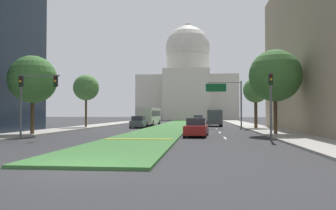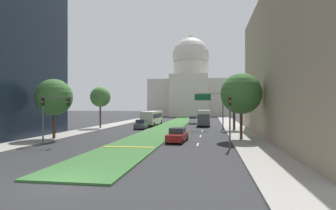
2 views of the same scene
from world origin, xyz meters
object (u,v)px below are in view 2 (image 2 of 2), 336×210
street_tree_right_near (241,94)px  box_truck_delivery (204,118)px  street_tree_left_near (54,97)px  traffic_light_near_left (50,109)px  capitol_building (191,85)px  sedan_midblock (141,124)px  street_tree_right_mid (234,100)px  overhead_guide_sign (213,103)px  city_bus (152,117)px  street_tree_left_mid (100,97)px  sedan_distant (193,120)px  traffic_light_near_right (230,115)px  sedan_far_horizon (156,118)px  sedan_lead_stopped (177,135)px

street_tree_right_near → box_truck_delivery: size_ratio=1.27×
street_tree_left_near → traffic_light_near_left: bearing=-63.6°
street_tree_left_near → capitol_building: bearing=82.1°
box_truck_delivery → sedan_midblock: bearing=-143.7°
traffic_light_near_left → street_tree_right_mid: 28.70m
overhead_guide_sign → street_tree_right_near: 14.37m
street_tree_left_near → city_bus: (7.02, 25.34, -3.44)m
traffic_light_near_left → street_tree_right_near: bearing=19.3°
street_tree_left_mid → sedan_distant: (15.62, 15.55, -4.87)m
street_tree_left_near → street_tree_left_mid: size_ratio=0.99×
traffic_light_near_left → traffic_light_near_right: same height
sedan_distant → capitol_building: bearing=94.6°
sedan_far_horizon → sedan_lead_stopped: bearing=-75.6°
street_tree_right_near → sedan_midblock: size_ratio=1.76×
street_tree_right_near → sedan_far_horizon: 42.97m
sedan_midblock → city_bus: city_bus is taller
street_tree_left_near → street_tree_right_near: street_tree_right_near is taller
traffic_light_near_right → sedan_distant: bearing=99.3°
street_tree_left_mid → capitol_building: bearing=79.7°
street_tree_right_mid → sedan_far_horizon: 32.01m
street_tree_left_mid → sedan_lead_stopped: bearing=-45.5°
traffic_light_near_left → street_tree_left_near: 5.17m
traffic_light_near_right → sedan_distant: (-5.85, 35.73, -2.50)m
street_tree_left_mid → sedan_lead_stopped: (15.83, -16.11, -4.91)m
traffic_light_near_left → sedan_distant: size_ratio=1.23×
traffic_light_near_right → overhead_guide_sign: 20.80m
sedan_far_horizon → street_tree_right_mid: bearing=-54.9°
capitol_building → city_bus: capitol_building is taller
sedan_far_horizon → city_bus: 16.25m
overhead_guide_sign → sedan_midblock: overhead_guide_sign is taller
traffic_light_near_right → box_truck_delivery: 28.93m
overhead_guide_sign → sedan_far_horizon: size_ratio=1.42×
capitol_building → city_bus: 56.51m
street_tree_right_mid → sedan_lead_stopped: size_ratio=1.41×
traffic_light_near_left → overhead_guide_sign: overhead_guide_sign is taller
street_tree_right_mid → sedan_midblock: 16.60m
street_tree_left_near → sedan_midblock: size_ratio=1.62×
traffic_light_near_right → sedan_far_horizon: 48.34m
overhead_guide_sign → sedan_distant: (-4.31, 15.03, -3.80)m
traffic_light_near_right → sedan_midblock: size_ratio=1.13×
street_tree_left_mid → city_bus: street_tree_left_mid is taller
traffic_light_near_right → sedan_far_horizon: bearing=109.7°
traffic_light_near_right → street_tree_left_mid: 29.56m
sedan_far_horizon → sedan_midblock: bearing=-84.8°
traffic_light_near_left → sedan_far_horizon: (2.42, 45.84, -3.00)m
traffic_light_near_left → traffic_light_near_right: 18.72m
sedan_far_horizon → city_bus: (2.38, -16.05, 0.98)m
sedan_distant → city_bus: bearing=-141.8°
traffic_light_near_left → street_tree_right_mid: (20.66, 19.88, 1.27)m
overhead_guide_sign → sedan_distant: 16.09m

